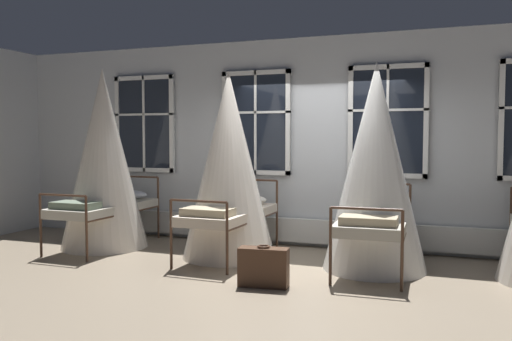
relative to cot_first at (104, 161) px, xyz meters
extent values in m
plane|color=gray|center=(3.09, -0.16, -1.32)|extent=(19.61, 19.61, 0.00)
cube|color=silver|center=(3.09, 1.19, 0.28)|extent=(10.81, 0.10, 3.20)
cube|color=black|center=(0.05, 1.08, 0.59)|extent=(1.13, 0.02, 1.63)
cube|color=silver|center=(0.05, 1.08, -0.19)|extent=(1.13, 0.06, 0.07)
cube|color=silver|center=(0.05, 1.08, 1.37)|extent=(1.13, 0.06, 0.07)
cube|color=silver|center=(-0.48, 1.08, 0.59)|extent=(0.07, 0.06, 1.63)
cube|color=silver|center=(0.58, 1.08, 0.59)|extent=(0.07, 0.06, 1.63)
cube|color=silver|center=(0.05, 1.08, 0.59)|extent=(0.04, 0.06, 1.63)
cube|color=silver|center=(0.05, 1.08, 0.75)|extent=(1.13, 0.06, 0.04)
cube|color=black|center=(2.07, 1.08, 0.59)|extent=(1.13, 0.02, 1.63)
cube|color=silver|center=(2.07, 1.08, -0.19)|extent=(1.13, 0.06, 0.07)
cube|color=silver|center=(2.07, 1.08, 1.37)|extent=(1.13, 0.06, 0.07)
cube|color=silver|center=(1.54, 1.08, 0.59)|extent=(0.07, 0.06, 1.63)
cube|color=silver|center=(2.60, 1.08, 0.59)|extent=(0.07, 0.06, 1.63)
cube|color=silver|center=(2.07, 1.08, 0.59)|extent=(0.04, 0.06, 1.63)
cube|color=silver|center=(2.07, 1.08, 0.75)|extent=(1.13, 0.06, 0.04)
cube|color=black|center=(4.10, 1.08, 0.59)|extent=(1.13, 0.02, 1.63)
cube|color=silver|center=(4.10, 1.08, -0.19)|extent=(1.13, 0.06, 0.07)
cube|color=silver|center=(4.10, 1.08, 1.37)|extent=(1.13, 0.06, 0.07)
cube|color=silver|center=(3.57, 1.08, 0.59)|extent=(0.07, 0.06, 1.63)
cube|color=silver|center=(4.63, 1.08, 0.59)|extent=(0.07, 0.06, 1.63)
cube|color=silver|center=(4.10, 1.08, 0.59)|extent=(0.04, 0.06, 1.63)
cube|color=silver|center=(4.10, 1.08, 0.75)|extent=(1.13, 0.06, 0.04)
cube|color=silver|center=(5.59, 1.08, 0.59)|extent=(0.07, 0.06, 1.63)
cube|color=silver|center=(3.09, 1.06, -1.07)|extent=(6.68, 0.10, 0.36)
cylinder|color=#4C3323|center=(-0.38, 0.92, -0.81)|extent=(0.04, 0.04, 1.02)
cylinder|color=#4C3323|center=(0.40, 0.91, -0.81)|extent=(0.04, 0.04, 1.02)
cylinder|color=#4C3323|center=(-0.40, -0.91, -0.88)|extent=(0.04, 0.04, 0.89)
cylinder|color=#4C3323|center=(0.38, -0.92, -0.88)|extent=(0.04, 0.04, 0.89)
cylinder|color=#4C3323|center=(-0.39, 0.00, -0.78)|extent=(0.05, 1.83, 0.03)
cylinder|color=#4C3323|center=(0.39, -0.01, -0.78)|extent=(0.05, 1.83, 0.03)
cylinder|color=#4C3323|center=(0.01, 0.91, -0.30)|extent=(0.78, 0.04, 0.03)
cylinder|color=#4C3323|center=(-0.01, -0.92, -0.43)|extent=(0.78, 0.04, 0.03)
cube|color=#B7B2A3|center=(0.00, 0.00, -0.72)|extent=(0.83, 1.86, 0.13)
ellipsoid|color=silver|center=(0.01, 0.67, -0.58)|extent=(0.61, 0.41, 0.14)
cube|color=slate|center=(-0.01, -0.66, -0.60)|extent=(0.65, 0.37, 0.10)
cone|color=silver|center=(0.00, 0.00, 0.04)|extent=(1.30, 1.30, 2.72)
cylinder|color=#4C3323|center=(1.69, 0.95, -0.81)|extent=(0.04, 0.04, 1.02)
cylinder|color=#4C3323|center=(2.48, 0.93, -0.81)|extent=(0.04, 0.04, 1.02)
cylinder|color=#4C3323|center=(1.65, -0.88, -0.88)|extent=(0.04, 0.04, 0.89)
cylinder|color=#4C3323|center=(2.43, -0.90, -0.88)|extent=(0.04, 0.04, 0.89)
cylinder|color=#4C3323|center=(1.67, 0.03, -0.78)|extent=(0.08, 1.83, 0.03)
cylinder|color=#4C3323|center=(2.45, 0.01, -0.78)|extent=(0.08, 1.83, 0.03)
cylinder|color=#4C3323|center=(2.08, 0.94, -0.30)|extent=(0.78, 0.05, 0.03)
cylinder|color=#4C3323|center=(2.04, -0.89, -0.43)|extent=(0.78, 0.05, 0.03)
cube|color=beige|center=(2.06, 0.02, -0.72)|extent=(0.85, 1.87, 0.13)
ellipsoid|color=silver|center=(2.08, 0.70, -0.58)|extent=(0.61, 0.41, 0.14)
cube|color=tan|center=(2.05, -0.63, -0.60)|extent=(0.66, 0.38, 0.10)
cone|color=silver|center=(2.06, 0.02, -0.02)|extent=(1.30, 1.30, 2.60)
cylinder|color=#4C3323|center=(3.66, 0.91, -0.81)|extent=(0.04, 0.04, 1.02)
cylinder|color=#4C3323|center=(4.44, 0.93, -0.81)|extent=(0.04, 0.04, 1.02)
cylinder|color=#4C3323|center=(3.71, -0.92, -0.88)|extent=(0.04, 0.04, 0.89)
cylinder|color=#4C3323|center=(4.49, -0.90, -0.88)|extent=(0.04, 0.04, 0.89)
cylinder|color=#4C3323|center=(3.68, -0.01, -0.78)|extent=(0.08, 1.83, 0.03)
cylinder|color=#4C3323|center=(4.47, 0.02, -0.78)|extent=(0.08, 1.83, 0.03)
cylinder|color=#4C3323|center=(4.05, 0.92, -0.30)|extent=(0.78, 0.05, 0.03)
cylinder|color=#4C3323|center=(4.10, -0.91, -0.43)|extent=(0.78, 0.05, 0.03)
cube|color=#B7B2A3|center=(4.08, 0.01, -0.72)|extent=(0.85, 1.87, 0.13)
ellipsoid|color=silver|center=(4.06, 0.68, -0.58)|extent=(0.61, 0.42, 0.14)
cube|color=tan|center=(4.09, -0.65, -0.60)|extent=(0.66, 0.38, 0.10)
cone|color=white|center=(4.08, 0.01, -0.01)|extent=(1.30, 1.30, 2.63)
cylinder|color=#4C3323|center=(5.73, 0.97, -0.81)|extent=(0.04, 0.04, 1.02)
cube|color=#472D1E|center=(3.02, -1.23, -1.10)|extent=(0.58, 0.26, 0.44)
cube|color=tan|center=(3.01, -1.13, -1.10)|extent=(0.50, 0.07, 0.03)
torus|color=#472D1E|center=(3.02, -1.23, -0.86)|extent=(0.16, 0.16, 0.02)
camera|label=1|loc=(4.97, -6.78, 0.34)|focal=37.29mm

